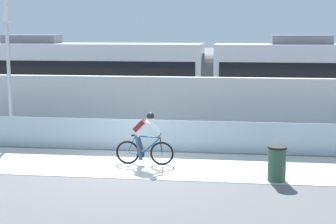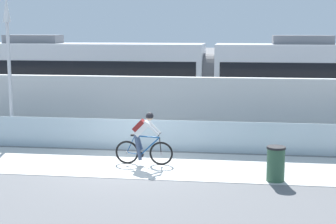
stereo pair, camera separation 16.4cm
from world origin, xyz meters
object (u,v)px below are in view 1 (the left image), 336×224
(tram, at_px, (208,81))
(lamp_post_antenna, at_px, (8,52))
(cyclist_on_bike, at_px, (144,139))
(trash_bin, at_px, (277,164))

(tram, distance_m, lamp_post_antenna, 8.31)
(tram, height_order, cyclist_on_bike, tram)
(tram, distance_m, trash_bin, 8.53)
(lamp_post_antenna, relative_size, trash_bin, 5.42)
(cyclist_on_bike, distance_m, trash_bin, 4.05)
(cyclist_on_bike, bearing_deg, tram, 77.24)
(trash_bin, bearing_deg, cyclist_on_bike, 161.99)
(lamp_post_antenna, distance_m, trash_bin, 10.02)
(lamp_post_antenna, xyz_separation_m, trash_bin, (9.00, -3.40, -2.81))
(cyclist_on_bike, relative_size, lamp_post_antenna, 0.34)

